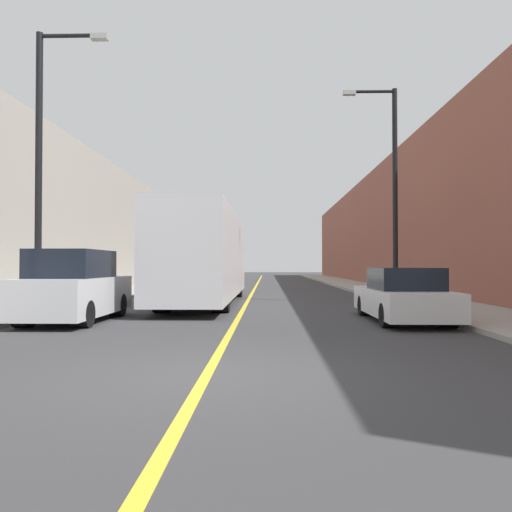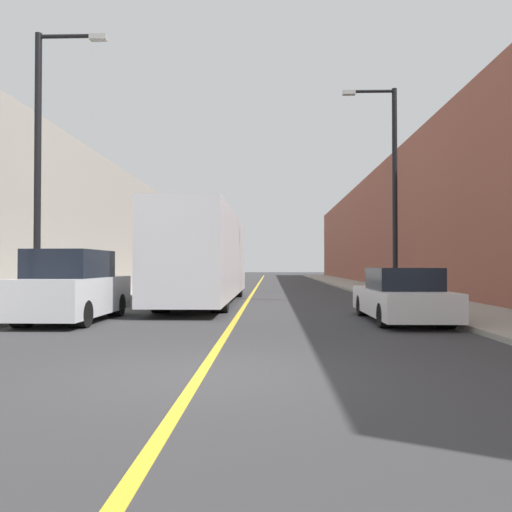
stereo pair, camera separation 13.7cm
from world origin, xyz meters
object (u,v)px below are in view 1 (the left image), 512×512
Objects in this scene: street_lamp_right at (391,182)px; parked_suv_left at (75,289)px; street_lamp_left at (44,156)px; car_right_near at (403,297)px; bus at (207,256)px.

parked_suv_left is at bearing -148.20° from street_lamp_right.
street_lamp_right reaches higher than parked_suv_left.
parked_suv_left is 12.65m from street_lamp_right.
parked_suv_left is 0.54× the size of street_lamp_left.
street_lamp_right is at bearing 78.87° from car_right_near.
street_lamp_left is (-10.37, 0.74, 4.11)m from car_right_near.
parked_suv_left is at bearing -37.04° from street_lamp_left.
street_lamp_left reaches higher than bus.
street_lamp_right is (11.56, 5.33, 0.06)m from street_lamp_left.
street_lamp_left is (-1.34, 1.01, 3.88)m from parked_suv_left.
car_right_near is at bearing 1.72° from parked_suv_left.
parked_suv_left is 0.54× the size of street_lamp_right.
street_lamp_left is 12.73m from street_lamp_right.
bus is at bearing 134.26° from car_right_near.
bus is 2.83× the size of parked_suv_left.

